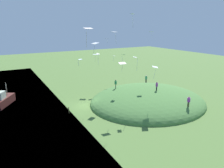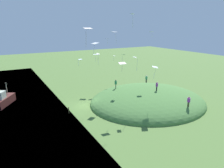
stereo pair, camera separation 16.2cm
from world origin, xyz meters
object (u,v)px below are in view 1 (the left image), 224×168
kite_12 (123,55)px  kite_9 (95,44)px  kite_13 (155,67)px  kite_4 (96,55)px  kite_3 (88,29)px  kite_2 (122,64)px  kite_11 (135,59)px  mooring_post (69,110)px  boat_on_lake (3,100)px  person_watching_kites (116,83)px  kite_10 (98,55)px  kite_7 (151,32)px  kite_6 (114,32)px  kite_5 (132,15)px  kite_1 (114,56)px  kite_8 (80,60)px  person_walking_path (189,100)px  person_on_hilltop (157,85)px  kite_0 (107,39)px  person_with_child (146,78)px

kite_12 → kite_9: bearing=-156.4°
kite_13 → kite_4: bearing=100.5°
kite_3 → kite_4: (8.34, 15.91, -5.35)m
kite_2 → kite_11: size_ratio=0.65×
kite_2 → mooring_post: size_ratio=1.38×
boat_on_lake → person_watching_kites: size_ratio=3.00×
kite_2 → kite_10: bearing=106.9°
kite_7 → kite_10: (-11.57, -0.75, -3.41)m
kite_6 → kite_5: bearing=-97.3°
kite_1 → kite_2: bearing=-115.1°
kite_8 → kite_13: 11.60m
person_walking_path → person_watching_kites: 13.69m
person_walking_path → person_on_hilltop: bearing=12.6°
person_walking_path → kite_1: bearing=14.3°
kite_10 → kite_12: (5.22, 0.50, -0.51)m
person_watching_kites → mooring_post: bearing=135.5°
person_walking_path → kite_5: bearing=53.1°
kite_12 → kite_13: kite_12 is taller
person_on_hilltop → kite_6: 12.03m
kite_0 → kite_4: bearing=-164.5°
person_watching_kites → kite_8: kite_8 is taller
kite_5 → kite_10: size_ratio=1.07×
kite_9 → kite_11: bearing=-22.7°
person_walking_path → kite_10: size_ratio=0.84×
kite_0 → kite_10: 11.60m
kite_10 → person_with_child: bearing=17.3°
person_with_child → kite_8: 18.72m
kite_7 → kite_12: kite_7 is taller
kite_3 → kite_12: (10.05, 7.99, -4.62)m
kite_5 → kite_10: bearing=130.3°
person_walking_path → kite_8: kite_8 is taller
kite_8 → kite_12: bearing=5.9°
boat_on_lake → kite_6: bearing=102.7°
kite_2 → kite_12: kite_12 is taller
person_with_child → kite_0: 12.12m
kite_3 → person_watching_kites: bearing=45.4°
kite_11 → kite_1: bearing=74.4°
kite_8 → kite_13: size_ratio=0.56×
boat_on_lake → person_walking_path: 31.16m
kite_8 → kite_10: bearing=6.6°
person_with_child → kite_10: size_ratio=0.89×
kite_8 → kite_10: (3.29, 0.38, 0.53)m
kite_5 → kite_11: 6.35m
kite_6 → person_walking_path: bearing=-65.2°
kite_1 → boat_on_lake: bearing=177.6°
person_watching_kites → kite_0: 10.80m
kite_7 → kite_12: (-6.35, -0.25, -3.92)m
kite_1 → kite_11: bearing=-105.6°
boat_on_lake → kite_13: size_ratio=2.72×
boat_on_lake → kite_7: (25.99, -7.76, 11.43)m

